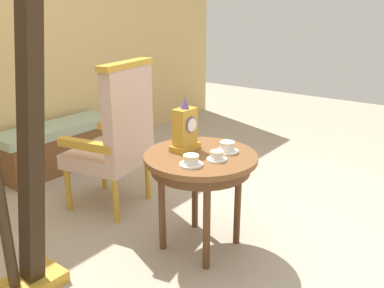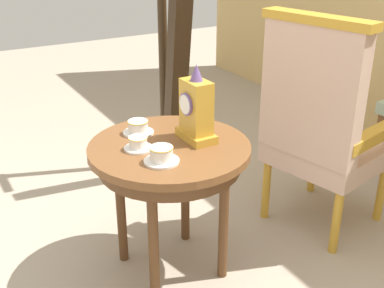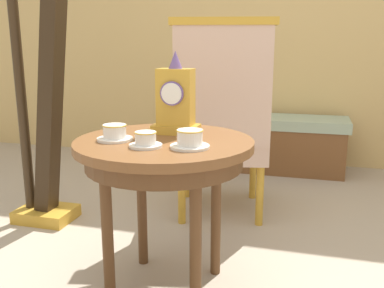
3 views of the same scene
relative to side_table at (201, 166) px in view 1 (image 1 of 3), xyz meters
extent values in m
plane|color=tan|center=(0.06, -0.05, -0.56)|extent=(10.00, 10.00, 0.00)
cube|color=tan|center=(0.06, 2.20, 0.84)|extent=(6.00, 0.10, 2.80)
cylinder|color=brown|center=(0.00, 0.00, 0.06)|extent=(0.70, 0.70, 0.03)
cylinder|color=#56351C|center=(0.00, 0.00, 0.01)|extent=(0.62, 0.62, 0.07)
cylinder|color=#56351C|center=(0.17, 0.17, -0.26)|extent=(0.04, 0.04, 0.61)
cylinder|color=#56351C|center=(-0.17, 0.17, -0.26)|extent=(0.04, 0.04, 0.61)
cylinder|color=#56351C|center=(-0.17, -0.17, -0.26)|extent=(0.04, 0.04, 0.61)
cylinder|color=#56351C|center=(0.17, -0.17, -0.26)|extent=(0.04, 0.04, 0.61)
cylinder|color=white|center=(-0.18, -0.06, 0.08)|extent=(0.14, 0.14, 0.01)
cylinder|color=white|center=(-0.18, -0.06, 0.11)|extent=(0.09, 0.09, 0.05)
torus|color=gold|center=(-0.18, -0.06, 0.14)|extent=(0.09, 0.09, 0.00)
cylinder|color=white|center=(-0.02, -0.13, 0.08)|extent=(0.12, 0.12, 0.01)
cylinder|color=white|center=(-0.02, -0.13, 0.11)|extent=(0.08, 0.08, 0.05)
torus|color=gold|center=(-0.02, -0.13, 0.13)|extent=(0.08, 0.08, 0.00)
cylinder|color=white|center=(0.13, -0.11, 0.08)|extent=(0.14, 0.14, 0.01)
cylinder|color=white|center=(0.13, -0.11, 0.12)|extent=(0.09, 0.09, 0.06)
torus|color=gold|center=(0.13, -0.11, 0.14)|extent=(0.10, 0.10, 0.00)
cube|color=gold|center=(0.01, 0.13, 0.10)|extent=(0.19, 0.11, 0.04)
cube|color=gold|center=(0.01, 0.13, 0.23)|extent=(0.14, 0.09, 0.23)
cylinder|color=#664C8C|center=(0.01, 0.08, 0.25)|extent=(0.10, 0.01, 0.10)
cylinder|color=white|center=(0.01, 0.07, 0.25)|extent=(0.08, 0.00, 0.08)
cone|color=#664C8C|center=(0.01, 0.13, 0.38)|extent=(0.06, 0.06, 0.07)
cube|color=#CCA893|center=(0.04, 0.92, -0.16)|extent=(0.62, 0.62, 0.11)
cube|color=#CCA893|center=(0.09, 0.70, 0.22)|extent=(0.53, 0.20, 0.64)
cube|color=gold|center=(0.09, 0.70, 0.56)|extent=(0.57, 0.22, 0.04)
cube|color=gold|center=(0.26, 0.97, 0.01)|extent=(0.17, 0.47, 0.06)
cube|color=gold|center=(-0.19, 0.87, 0.01)|extent=(0.17, 0.47, 0.06)
cylinder|color=gold|center=(0.21, 1.18, -0.39)|extent=(0.04, 0.04, 0.35)
cylinder|color=gold|center=(-0.22, 1.09, -0.39)|extent=(0.04, 0.04, 0.35)
cylinder|color=gold|center=(0.30, 0.75, -0.39)|extent=(0.04, 0.04, 0.35)
cylinder|color=gold|center=(-0.13, 0.66, -0.39)|extent=(0.04, 0.04, 0.35)
cube|color=gold|center=(-0.91, 0.49, -0.53)|extent=(0.32, 0.24, 0.07)
cube|color=black|center=(-0.81, 0.49, 0.26)|extent=(0.28, 0.11, 1.53)
cube|color=#9EB299|center=(0.27, 1.90, -0.16)|extent=(1.18, 0.40, 0.08)
cube|color=brown|center=(0.27, 1.90, -0.38)|extent=(1.13, 0.38, 0.36)
camera|label=1|loc=(-1.85, -1.34, 0.92)|focal=37.27mm
camera|label=2|loc=(1.70, -0.88, 0.94)|focal=46.15mm
camera|label=3|loc=(0.53, -1.52, 0.43)|focal=39.52mm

